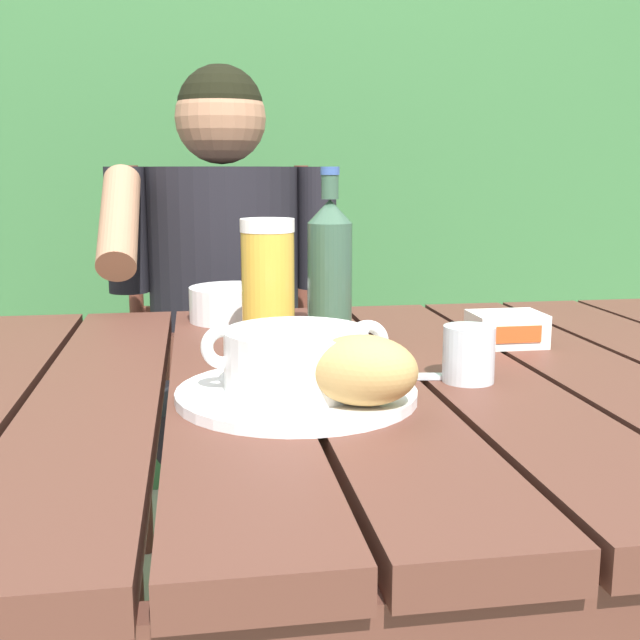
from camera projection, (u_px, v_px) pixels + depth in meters
The scene contains 13 objects.
dining_table at pixel (353, 439), 1.01m from camera, with size 1.39×0.97×0.75m.
hedge_backdrop at pixel (223, 195), 2.69m from camera, with size 3.22×0.81×1.86m.
chair_near_diner at pixel (224, 387), 1.92m from camera, with size 0.46×0.43×1.01m.
person_eating at pixel (224, 307), 1.68m from camera, with size 0.48×0.47×1.22m.
serving_plate at pixel (297, 394), 0.88m from camera, with size 0.27×0.27×0.01m.
soup_bowl at pixel (296, 358), 0.88m from camera, with size 0.21×0.16×0.08m.
bread_roll at pixel (363, 370), 0.82m from camera, with size 0.14×0.13×0.07m.
beer_glass at pixel (268, 285), 1.11m from camera, with size 0.08×0.08×0.19m.
beer_bottle at pixel (330, 267), 1.19m from camera, with size 0.07×0.07×0.26m.
water_glass_small at pixel (469, 354), 0.95m from camera, with size 0.06×0.06×0.07m.
butter_tub at pixel (506, 329), 1.15m from camera, with size 0.10×0.08×0.05m.
table_knife at pixel (396, 376), 0.97m from camera, with size 0.17×0.04×0.01m.
diner_bowl at pixel (233, 304), 1.34m from camera, with size 0.15×0.15×0.06m.
Camera 1 is at (-0.19, -0.95, 1.00)m, focal length 44.46 mm.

